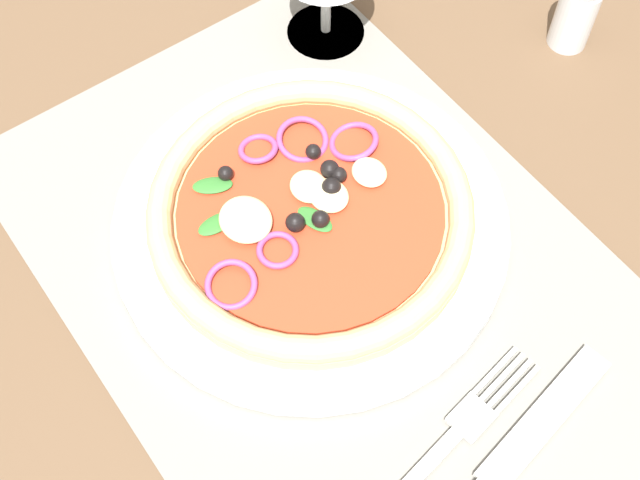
{
  "coord_description": "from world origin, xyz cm",
  "views": [
    {
      "loc": [
        21.86,
        -16.8,
        51.03
      ],
      "look_at": [
        -0.94,
        0.0,
        2.57
      ],
      "focal_mm": 46.93,
      "sensor_mm": 36.0,
      "label": 1
    }
  ],
  "objects_px": {
    "plate": "(311,224)",
    "pizza": "(310,211)",
    "pepper_shaker": "(576,12)",
    "fork": "(447,444)",
    "knife": "(505,464)"
  },
  "relations": [
    {
      "from": "pizza",
      "to": "fork",
      "type": "distance_m",
      "value": 0.18
    },
    {
      "from": "plate",
      "to": "pepper_shaker",
      "type": "xyz_separation_m",
      "value": [
        -0.02,
        0.28,
        0.02
      ]
    },
    {
      "from": "plate",
      "to": "fork",
      "type": "bearing_deg",
      "value": -8.06
    },
    {
      "from": "pepper_shaker",
      "to": "fork",
      "type": "bearing_deg",
      "value": -56.67
    },
    {
      "from": "fork",
      "to": "knife",
      "type": "distance_m",
      "value": 0.04
    },
    {
      "from": "plate",
      "to": "pizza",
      "type": "relative_size",
      "value": 1.23
    },
    {
      "from": "knife",
      "to": "pepper_shaker",
      "type": "height_order",
      "value": "pepper_shaker"
    },
    {
      "from": "pizza",
      "to": "pepper_shaker",
      "type": "xyz_separation_m",
      "value": [
        -0.02,
        0.28,
        0.01
      ]
    },
    {
      "from": "plate",
      "to": "pizza",
      "type": "height_order",
      "value": "pizza"
    },
    {
      "from": "plate",
      "to": "pizza",
      "type": "distance_m",
      "value": 0.02
    },
    {
      "from": "pizza",
      "to": "pepper_shaker",
      "type": "bearing_deg",
      "value": 94.57
    },
    {
      "from": "fork",
      "to": "knife",
      "type": "xyz_separation_m",
      "value": [
        0.03,
        0.02,
        0.0
      ]
    },
    {
      "from": "plate",
      "to": "fork",
      "type": "distance_m",
      "value": 0.18
    },
    {
      "from": "plate",
      "to": "pepper_shaker",
      "type": "relative_size",
      "value": 4.14
    },
    {
      "from": "pizza",
      "to": "knife",
      "type": "height_order",
      "value": "pizza"
    }
  ]
}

